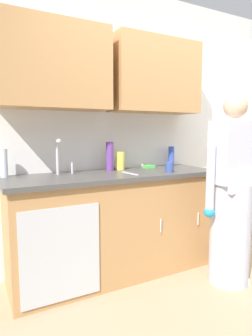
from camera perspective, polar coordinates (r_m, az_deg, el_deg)
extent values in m
plane|color=#998466|center=(2.70, 16.80, -22.23)|extent=(9.00, 9.00, 0.00)
cube|color=silver|center=(3.19, 4.15, 7.78)|extent=(4.80, 0.10, 2.70)
cube|color=#B27F4C|center=(2.62, -13.79, 18.81)|extent=(0.91, 0.34, 0.70)
cube|color=#B27F4C|center=(3.02, 5.64, 17.36)|extent=(0.91, 0.34, 0.70)
cube|color=#B27F4C|center=(2.75, -1.96, -11.15)|extent=(1.90, 0.60, 0.90)
cube|color=#B7BABF|center=(2.30, -12.52, -16.27)|extent=(0.60, 0.01, 0.72)
cylinder|color=silver|center=(2.62, 6.82, -11.09)|extent=(0.01, 0.01, 0.12)
cylinder|color=silver|center=(2.87, 13.93, -9.60)|extent=(0.01, 0.01, 0.12)
cube|color=#474442|center=(2.64, -2.01, -1.40)|extent=(1.96, 0.66, 0.04)
cube|color=#B7BABF|center=(2.48, -11.37, -2.21)|extent=(0.50, 0.36, 0.03)
cylinder|color=#B7BABF|center=(2.59, -13.27, 2.04)|extent=(0.02, 0.02, 0.30)
sphere|color=#B7BABF|center=(2.52, -13.01, 5.11)|extent=(0.04, 0.04, 0.04)
cylinder|color=#B7BABF|center=(2.64, -10.48, 0.01)|extent=(0.02, 0.02, 0.10)
cube|color=white|center=(2.88, 19.62, -19.68)|extent=(0.20, 0.26, 0.06)
cylinder|color=silver|center=(2.74, 19.66, -11.84)|extent=(0.34, 0.34, 0.88)
cube|color=silver|center=(2.60, 20.29, 2.92)|extent=(0.38, 0.22, 0.52)
sphere|color=tan|center=(2.61, 20.65, 11.27)|extent=(0.20, 0.20, 0.20)
cube|color=white|center=(2.55, 22.07, -2.66)|extent=(0.32, 0.04, 0.16)
cylinder|color=silver|center=(2.48, 16.19, -2.12)|extent=(0.07, 0.07, 0.55)
sphere|color=#1E8CCC|center=(2.53, 15.97, -8.28)|extent=(0.09, 0.09, 0.09)
cylinder|color=silver|center=(2.81, 22.92, -1.33)|extent=(0.07, 0.07, 0.55)
sphere|color=#1E8CCC|center=(2.86, 22.66, -6.78)|extent=(0.09, 0.09, 0.09)
cylinder|color=#D8D14C|center=(2.85, -1.12, 1.42)|extent=(0.08, 0.08, 0.18)
cylinder|color=silver|center=(2.56, -22.78, 0.87)|extent=(0.06, 0.06, 0.23)
cylinder|color=#334CB2|center=(3.22, 8.85, 2.29)|extent=(0.06, 0.06, 0.21)
cylinder|color=#66388C|center=(2.77, -3.19, 2.28)|extent=(0.07, 0.07, 0.28)
cylinder|color=#33478C|center=(2.70, 8.49, 0.14)|extent=(0.08, 0.08, 0.09)
cube|color=silver|center=(2.59, 0.71, -1.03)|extent=(0.05, 0.24, 0.01)
cube|color=#4CBF4C|center=(3.01, 4.53, 0.29)|extent=(0.11, 0.07, 0.03)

